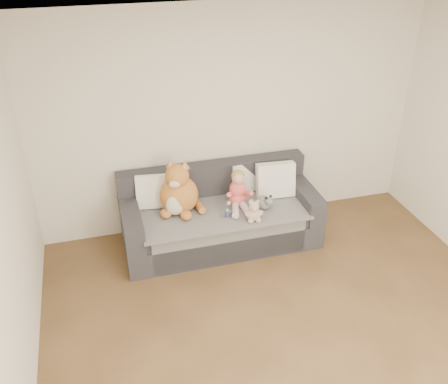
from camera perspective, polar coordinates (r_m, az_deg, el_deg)
name	(u,v)px	position (r m, az deg, el deg)	size (l,w,h in m)	color
room_shell	(305,216)	(3.97, 9.30, -2.77)	(5.00, 5.00, 5.00)	brown
sofa	(220,217)	(5.73, -0.51, -2.89)	(2.20, 0.94, 0.85)	#2A2B30
cushion_left	(155,191)	(5.59, -7.88, 0.15)	(0.44, 0.25, 0.40)	white
cushion_right_back	(247,176)	(5.86, 2.64, 1.79)	(0.42, 0.24, 0.37)	white
cushion_right_front	(276,180)	(5.76, 5.91, 1.38)	(0.45, 0.23, 0.42)	white
toddler	(238,192)	(5.54, 1.66, 0.04)	(0.30, 0.44, 0.43)	#E75157
plush_cat	(179,193)	(5.43, -5.20, -0.08)	(0.49, 0.45, 0.65)	#B75A28
teddy_bear	(254,213)	(5.33, 3.43, -2.36)	(0.20, 0.15, 0.25)	#D6AF94
plush_cow	(264,202)	(5.56, 4.65, -1.16)	(0.16, 0.24, 0.19)	white
sippy_cup	(227,213)	(5.40, 0.36, -2.36)	(0.09, 0.07, 0.10)	#5E3289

